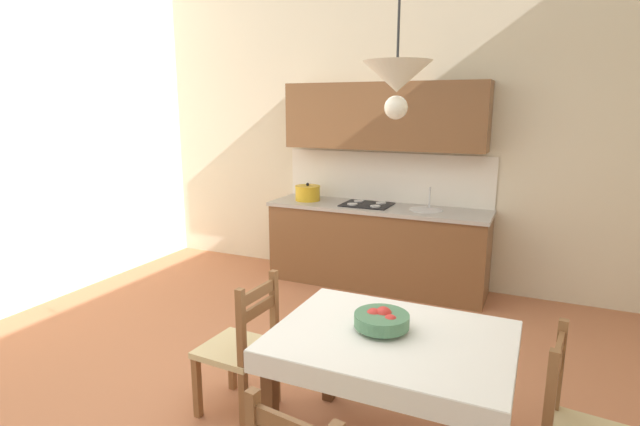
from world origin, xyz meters
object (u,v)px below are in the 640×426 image
(dining_table, at_px, (391,358))
(dining_chair_tv_side, at_px, (241,349))
(kitchen_cabinetry, at_px, (378,209))
(pendant_lamp, at_px, (397,79))
(fruit_bowl, at_px, (382,320))

(dining_table, height_order, dining_chair_tv_side, dining_chair_tv_side)
(kitchen_cabinetry, height_order, dining_table, kitchen_cabinetry)
(dining_table, bearing_deg, pendant_lamp, -83.74)
(fruit_bowl, bearing_deg, dining_chair_tv_side, 179.99)
(fruit_bowl, height_order, pendant_lamp, pendant_lamp)
(fruit_bowl, bearing_deg, dining_table, -23.96)
(dining_table, xyz_separation_m, pendant_lamp, (0.01, -0.10, 1.46))
(fruit_bowl, distance_m, pendant_lamp, 1.27)
(kitchen_cabinetry, distance_m, dining_chair_tv_side, 2.66)
(kitchen_cabinetry, distance_m, pendant_lamp, 3.16)
(kitchen_cabinetry, xyz_separation_m, fruit_bowl, (0.88, -2.62, -0.04))
(dining_table, distance_m, pendant_lamp, 1.46)
(dining_chair_tv_side, relative_size, fruit_bowl, 3.10)
(dining_table, xyz_separation_m, fruit_bowl, (-0.07, 0.03, 0.19))
(kitchen_cabinetry, height_order, dining_chair_tv_side, kitchen_cabinetry)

